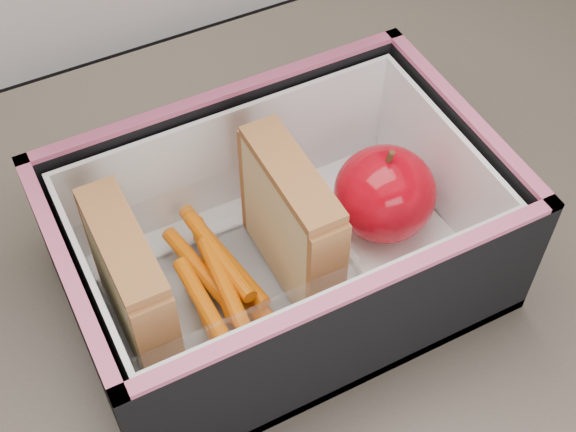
% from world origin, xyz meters
% --- Properties ---
extents(kitchen_table, '(1.20, 0.80, 0.75)m').
position_xyz_m(kitchen_table, '(0.00, 0.00, 0.66)').
color(kitchen_table, brown).
rests_on(kitchen_table, ground).
extents(lunch_bag, '(0.30, 0.28, 0.29)m').
position_xyz_m(lunch_bag, '(-0.04, 0.00, 0.82)').
color(lunch_bag, black).
rests_on(lunch_bag, kitchen_table).
extents(plastic_tub, '(0.16, 0.11, 0.07)m').
position_xyz_m(plastic_tub, '(-0.10, -0.00, 0.80)').
color(plastic_tub, white).
rests_on(plastic_tub, lunch_bag).
extents(sandwich_left, '(0.03, 0.10, 0.11)m').
position_xyz_m(sandwich_left, '(-0.15, -0.00, 0.82)').
color(sandwich_left, '#CBBA83').
rests_on(sandwich_left, plastic_tub).
extents(sandwich_right, '(0.03, 0.10, 0.11)m').
position_xyz_m(sandwich_right, '(-0.04, -0.00, 0.82)').
color(sandwich_right, '#CBBA83').
rests_on(sandwich_right, plastic_tub).
extents(carrot_sticks, '(0.05, 0.13, 0.03)m').
position_xyz_m(carrot_sticks, '(-0.09, -0.00, 0.78)').
color(carrot_sticks, '#DA540B').
rests_on(carrot_sticks, plastic_tub).
extents(paper_napkin, '(0.09, 0.09, 0.01)m').
position_xyz_m(paper_napkin, '(0.04, 0.00, 0.77)').
color(paper_napkin, white).
rests_on(paper_napkin, lunch_bag).
extents(red_apple, '(0.10, 0.10, 0.08)m').
position_xyz_m(red_apple, '(0.04, -0.00, 0.81)').
color(red_apple, '#97000C').
rests_on(red_apple, paper_napkin).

